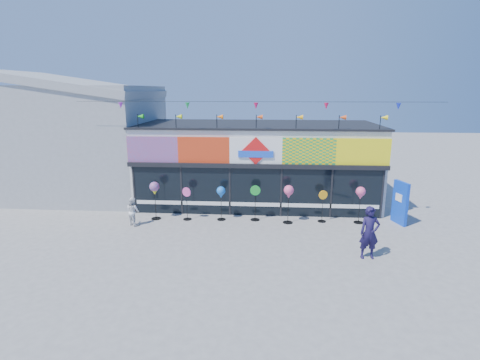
# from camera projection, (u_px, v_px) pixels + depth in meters

# --- Properties ---
(ground) EXTENTS (80.00, 80.00, 0.00)m
(ground) POSITION_uv_depth(u_px,v_px,m) (252.00, 244.00, 14.45)
(ground) COLOR slate
(ground) RESTS_ON ground
(kite_shop) EXTENTS (16.00, 5.70, 5.31)m
(kite_shop) POSITION_uv_depth(u_px,v_px,m) (257.00, 163.00, 19.72)
(kite_shop) COLOR white
(kite_shop) RESTS_ON ground
(neighbour_building) EXTENTS (8.18, 7.20, 6.87)m
(neighbour_building) POSITION_uv_depth(u_px,v_px,m) (81.00, 137.00, 21.18)
(neighbour_building) COLOR #9B9EA0
(neighbour_building) RESTS_ON ground
(blue_sign) EXTENTS (0.42, 0.96, 1.91)m
(blue_sign) POSITION_uv_depth(u_px,v_px,m) (400.00, 203.00, 16.46)
(blue_sign) COLOR blue
(blue_sign) RESTS_ON ground
(spinner_0) EXTENTS (0.45, 0.45, 1.76)m
(spinner_0) POSITION_uv_depth(u_px,v_px,m) (155.00, 189.00, 16.93)
(spinner_0) COLOR black
(spinner_0) RESTS_ON ground
(spinner_1) EXTENTS (0.41, 0.39, 1.52)m
(spinner_1) POSITION_uv_depth(u_px,v_px,m) (187.00, 203.00, 16.99)
(spinner_1) COLOR black
(spinner_1) RESTS_ON ground
(spinner_2) EXTENTS (0.40, 0.40, 1.57)m
(spinner_2) POSITION_uv_depth(u_px,v_px,m) (221.00, 193.00, 16.85)
(spinner_2) COLOR black
(spinner_2) RESTS_ON ground
(spinner_3) EXTENTS (0.46, 0.42, 1.63)m
(spinner_3) POSITION_uv_depth(u_px,v_px,m) (255.00, 202.00, 16.91)
(spinner_3) COLOR black
(spinner_3) RESTS_ON ground
(spinner_4) EXTENTS (0.44, 0.44, 1.74)m
(spinner_4) POSITION_uv_depth(u_px,v_px,m) (289.00, 193.00, 16.42)
(spinner_4) COLOR black
(spinner_4) RESTS_ON ground
(spinner_5) EXTENTS (0.40, 0.37, 1.46)m
(spinner_5) POSITION_uv_depth(u_px,v_px,m) (323.00, 205.00, 16.72)
(spinner_5) COLOR black
(spinner_5) RESTS_ON ground
(spinner_6) EXTENTS (0.42, 0.42, 1.67)m
(spinner_6) POSITION_uv_depth(u_px,v_px,m) (360.00, 194.00, 16.44)
(spinner_6) COLOR black
(spinner_6) RESTS_ON ground
(adult_man) EXTENTS (0.72, 0.50, 1.89)m
(adult_man) POSITION_uv_depth(u_px,v_px,m) (369.00, 233.00, 13.04)
(adult_man) COLOR #19123A
(adult_man) RESTS_ON ground
(child) EXTENTS (0.70, 0.63, 1.26)m
(child) POSITION_uv_depth(u_px,v_px,m) (133.00, 211.00, 16.36)
(child) COLOR white
(child) RESTS_ON ground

